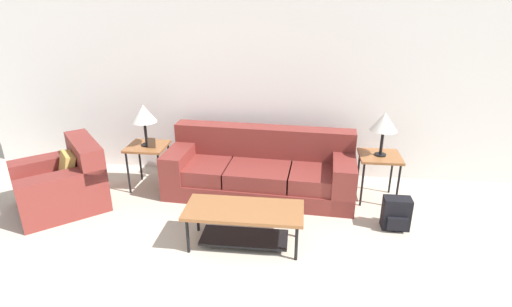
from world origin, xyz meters
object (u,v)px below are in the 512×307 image
(armchair, at_px, (64,184))
(table_lamp_right, at_px, (384,122))
(side_table_right, at_px, (379,160))
(table_lamp_left, at_px, (144,114))
(couch, at_px, (260,171))
(backpack, at_px, (396,214))
(side_table_left, at_px, (148,150))
(coffee_table, at_px, (244,218))

(armchair, relative_size, table_lamp_right, 2.44)
(side_table_right, bearing_deg, table_lamp_left, -180.00)
(table_lamp_left, height_order, table_lamp_right, same)
(side_table_right, bearing_deg, couch, 178.85)
(side_table_right, distance_m, backpack, 0.77)
(couch, bearing_deg, table_lamp_right, -1.15)
(table_lamp_right, bearing_deg, side_table_left, 180.00)
(armchair, distance_m, side_table_left, 1.08)
(side_table_right, distance_m, table_lamp_right, 0.49)
(armchair, bearing_deg, couch, 15.23)
(couch, xyz_separation_m, table_lamp_right, (1.49, -0.03, 0.73))
(side_table_right, bearing_deg, side_table_left, 180.00)
(armchair, height_order, side_table_right, armchair)
(couch, distance_m, armchair, 2.44)
(side_table_left, height_order, table_lamp_left, table_lamp_left)
(table_lamp_left, height_order, backpack, table_lamp_left)
(couch, height_order, side_table_left, couch)
(table_lamp_right, relative_size, backpack, 1.46)
(table_lamp_right, bearing_deg, backpack, -80.85)
(couch, xyz_separation_m, armchair, (-2.35, -0.64, -0.01))
(coffee_table, relative_size, side_table_right, 2.00)
(side_table_left, relative_size, backpack, 1.63)
(coffee_table, distance_m, table_lamp_right, 2.06)
(table_lamp_left, bearing_deg, coffee_table, -39.16)
(couch, distance_m, coffee_table, 1.21)
(coffee_table, relative_size, side_table_left, 2.00)
(armchair, bearing_deg, coffee_table, -13.89)
(couch, bearing_deg, armchair, -164.77)
(table_lamp_right, bearing_deg, side_table_right, 63.43)
(side_table_left, xyz_separation_m, table_lamp_right, (2.98, -0.00, 0.49))
(armchair, xyz_separation_m, coffee_table, (2.31, -0.57, 0.03))
(coffee_table, height_order, side_table_right, side_table_right)
(couch, bearing_deg, table_lamp_left, -178.86)
(armchair, relative_size, side_table_left, 2.20)
(coffee_table, relative_size, table_lamp_left, 2.23)
(side_table_left, bearing_deg, side_table_right, 0.00)
(table_lamp_left, bearing_deg, armchair, -144.63)
(armchair, xyz_separation_m, side_table_left, (0.86, 0.61, 0.25))
(couch, distance_m, side_table_right, 1.50)
(couch, relative_size, backpack, 6.58)
(couch, height_order, table_lamp_right, table_lamp_right)
(couch, distance_m, backpack, 1.75)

